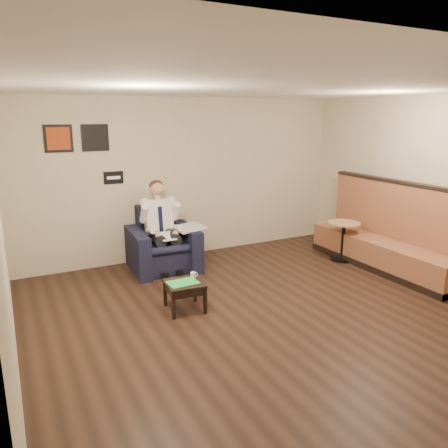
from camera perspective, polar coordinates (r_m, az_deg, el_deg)
name	(u,v)px	position (r m, az deg, el deg)	size (l,w,h in m)	color
ground	(280,318)	(5.69, 7.29, -12.09)	(6.00, 6.00, 0.00)	black
wall_back	(187,178)	(7.84, -4.90, 5.95)	(6.00, 0.02, 2.80)	beige
wall_left	(2,243)	(4.32, -26.99, -2.22)	(0.02, 6.00, 2.80)	beige
ceiling	(288,87)	(5.13, 8.30, 17.29)	(6.00, 6.00, 0.02)	white
seating_sign	(114,178)	(7.42, -14.23, 5.89)	(0.32, 0.02, 0.20)	black
art_print_left	(58,139)	(7.23, -20.82, 10.40)	(0.42, 0.03, 0.42)	#A03613
art_print_right	(95,138)	(7.31, -16.48, 10.76)	(0.42, 0.03, 0.42)	black
armchair	(163,239)	(7.26, -7.99, -1.99)	(1.05, 1.05, 1.02)	black
seated_man	(165,230)	(7.09, -7.74, -0.80)	(0.66, 0.99, 1.39)	white
lap_papers	(167,236)	(7.01, -7.46, -1.58)	(0.23, 0.33, 0.01)	white
newspaper	(189,227)	(7.24, -4.56, -0.44)	(0.44, 0.55, 0.01)	silver
side_table	(185,296)	(5.82, -5.17, -9.35)	(0.47, 0.47, 0.38)	black
green_folder	(183,283)	(5.72, -5.41, -7.63)	(0.38, 0.27, 0.01)	green
coffee_mug	(193,275)	(5.86, -4.06, -6.68)	(0.07, 0.07, 0.08)	white
smartphone	(184,278)	(5.88, -5.20, -7.04)	(0.12, 0.06, 0.01)	black
banquette	(385,226)	(7.65, 20.27, -0.31)	(0.67, 2.80, 1.43)	brown
cafe_table	(343,241)	(7.95, 15.27, -2.18)	(0.55, 0.55, 0.69)	tan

